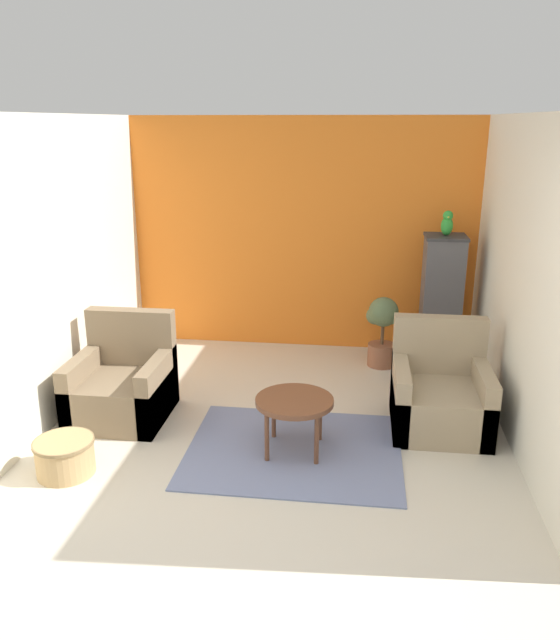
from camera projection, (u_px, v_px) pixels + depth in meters
ground_plane at (240, 556)px, 3.70m from camera, size 20.00×20.00×0.00m
wall_back_accent at (302, 236)px, 6.86m from camera, size 3.88×0.06×2.53m
wall_left at (58, 269)px, 5.31m from camera, size 0.06×3.72×2.53m
wall_right at (524, 283)px, 4.84m from camera, size 0.06×3.72×2.53m
area_rug at (294, 450)px, 4.88m from camera, size 1.66×1.36×0.01m
coffee_table at (294, 404)px, 4.77m from camera, size 0.60×0.60×0.45m
armchair_left at (123, 386)px, 5.40m from camera, size 0.78×0.80×0.88m
armchair_right at (440, 396)px, 5.20m from camera, size 0.78×0.80×0.88m
birdcage at (440, 305)px, 6.42m from camera, size 0.56×0.56×1.38m
parrot at (447, 224)px, 6.17m from camera, size 0.12×0.21×0.25m
potted_plant at (382, 327)px, 6.47m from camera, size 0.34×0.31×0.74m
wicker_basket at (65, 455)px, 4.53m from camera, size 0.44×0.44×0.27m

